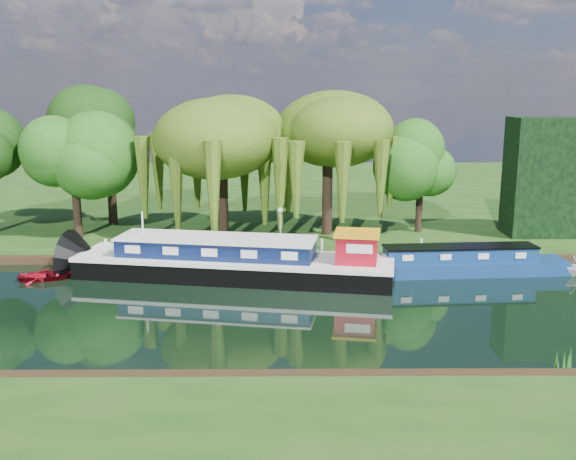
{
  "coord_description": "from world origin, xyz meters",
  "views": [
    {
      "loc": [
        0.68,
        -29.14,
        10.11
      ],
      "look_at": [
        0.93,
        4.66,
        2.8
      ],
      "focal_mm": 40.0,
      "sensor_mm": 36.0,
      "label": 1
    }
  ],
  "objects_px": {
    "narrowboat": "(459,263)",
    "white_cruiser": "(575,275)",
    "red_dinghy": "(48,279)",
    "dutch_barge": "(236,262)"
  },
  "relations": [
    {
      "from": "white_cruiser",
      "to": "dutch_barge",
      "type": "bearing_deg",
      "value": 97.76
    },
    {
      "from": "narrowboat",
      "to": "white_cruiser",
      "type": "height_order",
      "value": "narrowboat"
    },
    {
      "from": "red_dinghy",
      "to": "white_cruiser",
      "type": "relative_size",
      "value": 1.3
    },
    {
      "from": "red_dinghy",
      "to": "white_cruiser",
      "type": "bearing_deg",
      "value": -103.36
    },
    {
      "from": "red_dinghy",
      "to": "white_cruiser",
      "type": "height_order",
      "value": "white_cruiser"
    },
    {
      "from": "narrowboat",
      "to": "red_dinghy",
      "type": "distance_m",
      "value": 22.94
    },
    {
      "from": "dutch_barge",
      "to": "white_cruiser",
      "type": "height_order",
      "value": "dutch_barge"
    },
    {
      "from": "narrowboat",
      "to": "red_dinghy",
      "type": "bearing_deg",
      "value": 177.93
    },
    {
      "from": "dutch_barge",
      "to": "narrowboat",
      "type": "relative_size",
      "value": 1.46
    },
    {
      "from": "narrowboat",
      "to": "red_dinghy",
      "type": "height_order",
      "value": "narrowboat"
    }
  ]
}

